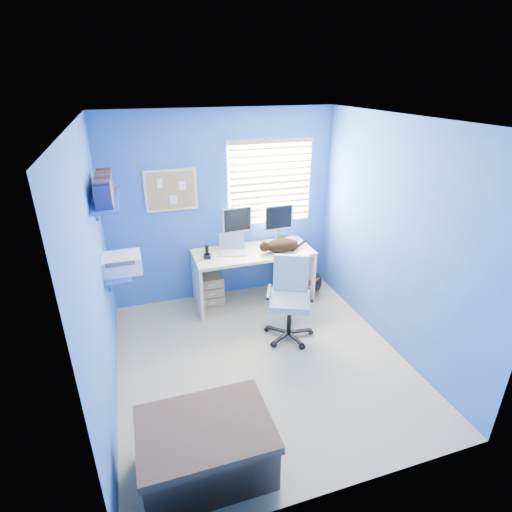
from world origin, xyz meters
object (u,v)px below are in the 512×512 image
object	(u,v)px
desk	(253,276)
office_chair	(289,308)
laptop	(232,245)
tower_pc	(290,280)
cat	(282,245)

from	to	relation	value
desk	office_chair	size ratio (longest dim) A/B	1.63
desk	office_chair	world-z (taller)	office_chair
laptop	tower_pc	size ratio (longest dim) A/B	0.73
cat	office_chair	distance (m)	0.93
desk	tower_pc	bearing A→B (deg)	-1.09
desk	office_chair	xyz separation A→B (m)	(0.16, -0.89, -0.01)
desk	laptop	distance (m)	0.55
tower_pc	cat	bearing A→B (deg)	-157.97
cat	desk	bearing A→B (deg)	159.92
laptop	office_chair	bearing A→B (deg)	-50.29
tower_pc	desk	bearing A→B (deg)	170.70
office_chair	tower_pc	bearing A→B (deg)	67.38
desk	laptop	size ratio (longest dim) A/B	4.72
desk	laptop	bearing A→B (deg)	174.66
laptop	tower_pc	bearing A→B (deg)	11.58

